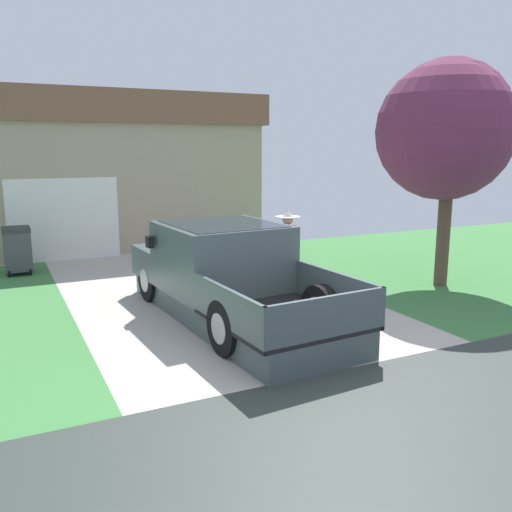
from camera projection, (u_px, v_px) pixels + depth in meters
The scene contains 7 objects.
ground at pixel (428, 443), 5.35m from camera, with size 29.20×18.60×0.18m.
pickup_truck at pixel (224, 275), 9.35m from camera, with size 2.31×5.29×1.59m.
person_with_hat at pixel (287, 250), 10.32m from camera, with size 0.51×0.49×1.69m.
handbag at pixel (297, 293), 10.28m from camera, with size 0.33×0.15×0.46m.
house_with_garage at pixel (89, 169), 17.04m from camera, with size 9.23×6.80×4.36m.
front_yard_tree at pixel (446, 127), 10.91m from camera, with size 2.97×2.91×4.67m.
wheeled_trash_bin at pixel (17, 249), 12.40m from camera, with size 0.60×0.72×1.08m.
Camera 1 is at (-3.67, -5.50, 2.86)m, focal length 38.01 mm.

